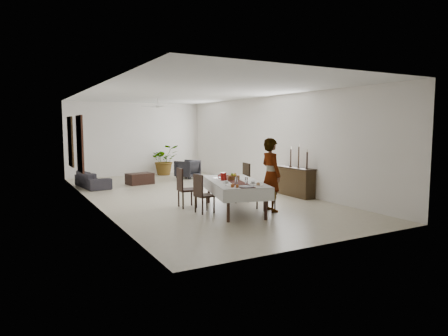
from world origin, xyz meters
TOP-DOWN VIEW (x-y plane):
  - floor at (0.00, 0.00)m, footprint 6.00×12.00m
  - ceiling at (0.00, 0.00)m, footprint 6.00×12.00m
  - wall_back at (0.00, 6.00)m, footprint 6.00×0.02m
  - wall_front at (0.00, -6.00)m, footprint 6.00×0.02m
  - wall_left at (-3.00, 0.00)m, footprint 0.02×12.00m
  - wall_right at (3.00, 0.00)m, footprint 0.02×12.00m
  - dining_table_top at (0.02, -2.65)m, footprint 1.64×2.63m
  - table_leg_fl at (-0.73, -3.65)m, footprint 0.09×0.09m
  - table_leg_fr at (0.14, -3.89)m, footprint 0.09×0.09m
  - table_leg_bl at (-0.10, -1.40)m, footprint 0.09×0.09m
  - table_leg_br at (0.77, -1.65)m, footprint 0.09×0.09m
  - tablecloth_top at (0.02, -2.65)m, footprint 1.87×2.86m
  - tablecloth_drape_left at (-0.56, -2.49)m, footprint 0.72×2.54m
  - tablecloth_drape_right at (0.59, -2.81)m, footprint 0.72×2.54m
  - tablecloth_drape_near at (-0.33, -3.91)m, footprint 1.16×0.33m
  - tablecloth_drape_far at (0.37, -1.38)m, footprint 1.16×0.33m
  - table_runner at (0.02, -2.65)m, footprint 1.03×2.55m
  - red_pitcher at (-0.18, -2.43)m, footprint 0.19×0.19m
  - pitcher_handle at (-0.27, -2.41)m, footprint 0.12×0.05m
  - wine_glass_near at (-0.04, -3.32)m, footprint 0.07×0.07m
  - wine_glass_mid at (-0.23, -3.16)m, footprint 0.07×0.07m
  - teacup_right at (0.15, -3.32)m, footprint 0.09×0.09m
  - saucer_right at (0.15, -3.32)m, footprint 0.15×0.15m
  - teacup_left at (-0.37, -2.91)m, footprint 0.09×0.09m
  - saucer_left at (-0.37, -2.91)m, footprint 0.15×0.15m
  - plate_near_right at (0.10, -3.62)m, footprint 0.25×0.25m
  - bread_near_right at (0.10, -3.62)m, footprint 0.09×0.09m
  - plate_near_left at (-0.48, -3.30)m, footprint 0.25×0.25m
  - plate_far_left at (-0.14, -2.02)m, footprint 0.25×0.25m
  - serving_tray at (-0.27, -3.68)m, footprint 0.37×0.37m
  - jam_jar_a at (-0.49, -3.65)m, footprint 0.07×0.07m
  - jam_jar_b at (-0.58, -3.56)m, footprint 0.07×0.07m
  - jam_jar_c at (-0.50, -3.48)m, footprint 0.07×0.07m
  - fruit_basket at (0.14, -2.41)m, footprint 0.31×0.31m
  - fruit_red at (0.17, -2.40)m, footprint 0.09×0.09m
  - fruit_green at (0.11, -2.37)m, footprint 0.08×0.08m
  - fruit_yellow at (0.12, -2.46)m, footprint 0.09×0.09m
  - chair_right_near_seat at (0.81, -2.92)m, footprint 0.42×0.42m
  - chair_right_near_leg_fl at (0.98, -3.09)m, footprint 0.04×0.04m
  - chair_right_near_leg_fr at (0.98, -2.76)m, footprint 0.04×0.04m
  - chair_right_near_leg_bl at (0.64, -3.09)m, footprint 0.04×0.04m
  - chair_right_near_leg_br at (0.65, -2.75)m, footprint 0.04×0.04m
  - chair_right_near_back at (1.00, -2.92)m, footprint 0.04×0.41m
  - chair_right_far_seat at (0.79, -1.62)m, footprint 0.53×0.53m
  - chair_right_far_leg_fl at (0.95, -1.84)m, footprint 0.05×0.05m
  - chair_right_far_leg_fr at (1.00, -1.46)m, footprint 0.05×0.05m
  - chair_right_far_leg_bl at (0.57, -1.79)m, footprint 0.05×0.05m
  - chair_right_far_leg_br at (0.62, -1.41)m, footprint 0.05×0.05m
  - chair_right_far_back at (1.00, -1.66)m, footprint 0.11×0.47m
  - chair_left_near_seat at (-0.76, -2.50)m, footprint 0.46×0.46m
  - chair_left_near_leg_fl at (-0.95, -2.35)m, footprint 0.05×0.05m
  - chair_left_near_leg_fr at (-0.91, -2.69)m, footprint 0.05×0.05m
  - chair_left_near_leg_bl at (-0.61, -2.31)m, footprint 0.05×0.05m
  - chair_left_near_leg_br at (-0.57, -2.65)m, footprint 0.05×0.05m
  - chair_left_near_back at (-0.95, -2.52)m, footprint 0.08×0.42m
  - chair_left_far_seat at (-0.87, -1.65)m, footprint 0.48×0.48m
  - chair_left_far_leg_fl at (-1.04, -1.46)m, footprint 0.05×0.05m
  - chair_left_far_leg_fr at (-1.06, -1.82)m, footprint 0.05×0.05m
  - chair_left_far_leg_bl at (-0.67, -1.48)m, footprint 0.05×0.05m
  - chair_left_far_leg_br at (-0.70, -1.85)m, footprint 0.05×0.05m
  - chair_left_far_back at (-1.07, -1.64)m, footprint 0.08×0.45m
  - woman at (0.81, -3.13)m, footprint 0.47×0.70m
  - sideboard_body at (2.78, -1.68)m, footprint 0.39×1.44m
  - sideboard_top at (2.78, -1.68)m, footprint 0.42×1.50m
  - candlestick_near_base at (2.78, -2.21)m, footprint 0.10×0.10m
  - candlestick_near_shaft at (2.78, -2.21)m, footprint 0.05×0.05m
  - candlestick_near_candle at (2.78, -2.21)m, footprint 0.03×0.03m
  - candlestick_mid_base at (2.78, -1.82)m, footprint 0.10×0.10m
  - candlestick_mid_shaft at (2.78, -1.82)m, footprint 0.05×0.05m
  - candlestick_mid_candle at (2.78, -1.82)m, footprint 0.03×0.03m
  - candlestick_far_base at (2.78, -1.44)m, footprint 0.10×0.10m
  - candlestick_far_shaft at (2.78, -1.44)m, footprint 0.05×0.05m
  - candlestick_far_candle at (2.78, -1.44)m, footprint 0.03×0.03m
  - sofa at (-2.41, 3.23)m, footprint 0.96×2.00m
  - armchair at (1.57, 3.93)m, footprint 1.13×1.14m
  - coffee_table at (-0.71, 3.15)m, footprint 1.02×0.76m
  - potted_plant at (1.13, 5.45)m, footprint 1.25×1.09m
  - mirror_frame_near at (-2.96, 2.20)m, footprint 0.06×1.05m
  - mirror_glass_near at (-2.92, 2.20)m, footprint 0.01×0.90m
  - mirror_frame_far at (-2.96, 4.30)m, footprint 0.06×1.05m
  - mirror_glass_far at (-2.92, 4.30)m, footprint 0.01×0.90m
  - fan_rod at (0.00, 3.00)m, footprint 0.04×0.04m
  - fan_hub at (0.00, 3.00)m, footprint 0.16×0.16m
  - fan_blade_n at (0.00, 3.35)m, footprint 0.10×0.55m
  - fan_blade_s at (0.00, 2.65)m, footprint 0.10×0.55m
  - fan_blade_e at (0.35, 3.00)m, footprint 0.55×0.10m
  - fan_blade_w at (-0.35, 3.00)m, footprint 0.55×0.10m

SIDE VIEW (x-z plane):
  - floor at x=0.00m, z-range 0.00..0.00m
  - chair_right_near_leg_fl at x=0.98m, z-range 0.00..0.40m
  - chair_right_near_leg_fr at x=0.98m, z-range 0.00..0.40m
  - chair_right_near_leg_bl at x=0.64m, z-range 0.00..0.40m
  - chair_right_near_leg_br at x=0.65m, z-range 0.00..0.40m
  - chair_left_near_leg_fl at x=-0.95m, z-range 0.00..0.41m
  - chair_left_near_leg_fr at x=-0.91m, z-range 0.00..0.41m
  - chair_left_near_leg_bl at x=-0.61m, z-range 0.00..0.41m
  - chair_left_near_leg_br at x=-0.57m, z-range 0.00..0.41m
  - coffee_table at x=-0.71m, z-range 0.00..0.41m
  - chair_left_far_leg_fl at x=-1.04m, z-range 0.00..0.45m
  - chair_left_far_leg_fr at x=-1.06m, z-range 0.00..0.45m
  - chair_left_far_leg_bl at x=-0.67m, z-range 0.00..0.45m
  - chair_left_far_leg_br at x=-0.70m, z-range 0.00..0.45m
  - chair_right_far_leg_fl at x=0.95m, z-range 0.00..0.46m
  - chair_right_far_leg_fr at x=1.00m, z-range 0.00..0.46m
  - chair_right_far_leg_bl at x=0.57m, z-range 0.00..0.46m
  - chair_right_far_leg_br at x=0.62m, z-range 0.00..0.46m
  - sofa at x=-2.41m, z-range 0.00..0.56m
  - table_leg_fl at x=-0.73m, z-range 0.00..0.71m
  - table_leg_fr at x=0.14m, z-range 0.00..0.71m
  - table_leg_bl at x=-0.10m, z-range 0.00..0.71m
  - table_leg_br at x=0.77m, z-range 0.00..0.71m
  - armchair at x=1.57m, z-range 0.00..0.76m
  - chair_right_near_seat at x=0.81m, z-range 0.41..0.45m
  - sideboard_body at x=2.78m, z-range 0.00..0.87m
  - chair_left_near_seat at x=-0.76m, z-range 0.41..0.46m
  - chair_left_far_seat at x=-0.87m, z-range 0.45..0.50m
  - chair_right_far_seat at x=0.79m, z-range 0.46..0.52m
  - tablecloth_drape_left at x=-0.56m, z-range 0.47..0.78m
  - tablecloth_drape_right at x=0.59m, z-range 0.47..0.78m
  - tablecloth_drape_near at x=-0.33m, z-range 0.47..0.78m
  - tablecloth_drape_far at x=0.37m, z-range 0.47..0.78m
  - potted_plant at x=1.13m, z-range 0.00..1.34m
  - chair_right_near_back at x=1.00m, z-range 0.45..0.97m
  - chair_left_near_back at x=-0.95m, z-range 0.45..0.99m
  - dining_table_top at x=0.02m, z-range 0.71..0.77m
  - tablecloth_top at x=0.02m, z-range 0.76..0.78m
  - table_runner at x=0.02m, z-range 0.78..0.78m
  - chair_left_far_back at x=-1.07m, z-range 0.49..1.07m
  - saucer_right at x=0.15m, z-range 0.78..0.79m
  - saucer_left at x=-0.37m, z-range 0.78..0.79m
  - plate_near_right at x=0.10m, z-range 0.78..0.79m
  - plate_near_left at x=-0.48m, z-range 0.78..0.79m
  - plate_far_left at x=-0.14m, z-range 0.78..0.79m
  - serving_tray at x=-0.27m, z-range 0.78..0.80m
  - teacup_right at x=0.15m, z-range 0.78..0.84m
  - teacup_left at x=-0.37m, z-range 0.78..0.84m
  - chair_right_far_back at x=1.00m, z-range 0.51..1.11m
  - bread_near_right at x=0.10m, z-range 0.77..0.86m
  - jam_jar_a at x=-0.49m, z-range 0.78..0.85m
  - jam_jar_b at x=-0.58m, z-range 0.78..0.85m
  - jam_jar_c at x=-0.50m, z-range 0.78..0.85m
  - fruit_basket at x=0.14m, z-range 0.78..0.88m
  - wine_glass_near at x=-0.04m, z-range 0.78..0.95m
  - wine_glass_mid at x=-0.23m, z-range 0.78..0.95m
  - red_pitcher at x=-0.18m, z-range 0.78..0.98m
  - pitcher_handle at x=-0.27m, z-range 0.82..0.94m
  - sideboard_top at x=2.78m, z-range 0.87..0.90m
  - fruit_red at x=0.17m, z-range 0.86..0.95m
  - fruit_green at x=0.11m, z-range 0.86..0.95m
  - fruit_yellow at x=0.12m, z-range 0.86..0.95m
  - candlestick_near_base at x=2.78m, z-range 0.90..0.92m
  - candlestick_mid_base at x=2.78m, z-range 0.90..0.92m
  - candlestick_far_base at x=2.78m, z-range 0.90..0.92m
  - woman at x=0.81m, z-range 0.00..1.87m
  - candlestick_near_shaft at x=2.78m, z-range 0.92..1.41m
  - candlestick_far_shaft at x=2.78m, z-range 0.92..1.45m
  - candlestick_mid_shaft at x=2.78m, z-range 0.92..1.55m
  - candlestick_near_candle at x=2.78m, z-range 1.41..1.48m
  - candlestick_far_candle at x=2.78m, z-range 1.45..1.53m
  - candlestick_mid_candle at x=2.78m, z-range 1.55..1.63m
  - wall_back at x=0.00m, z-range 0.00..3.20m
  - wall_front at x=0.00m, z-range 0.00..3.20m
  - wall_left at x=-3.00m, z-range 0.00..3.20m
  - wall_right at x=3.00m, z-range 0.00..3.20m
  - mirror_frame_near at x=-2.96m, z-range 0.67..2.53m
  - mirror_glass_near at x=-2.92m, z-range 0.75..2.45m
  - mirror_frame_far at x=-2.96m, z-range 0.67..2.53m
  - mirror_glass_far at x=-2.92m, z-range 0.75..2.45m
  - fan_hub at x=0.00m, z-range 2.86..2.94m
  - fan_blade_n at x=0.00m, z-range 2.89..2.91m
  - fan_blade_s at x=0.00m, z-range 2.89..2.91m
  - fan_blade_e at x=0.35m, z-range 2.89..2.91m
  - fan_blade_w at x=-0.35m, z-range 2.89..2.91m
  - fan_rod at x=0.00m, z-range 3.00..3.20m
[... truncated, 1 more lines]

